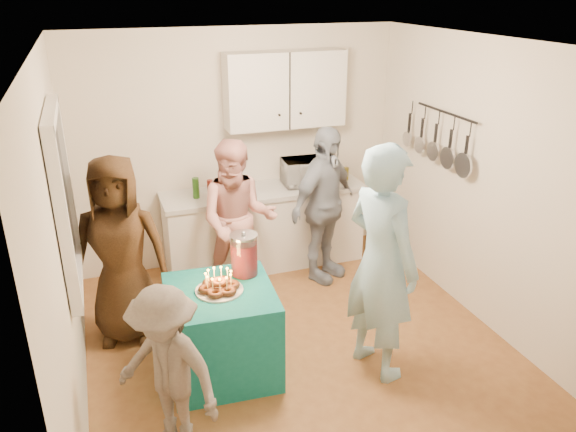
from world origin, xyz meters
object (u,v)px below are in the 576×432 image
object	(u,v)px
counter	(265,229)
punch_jar	(244,256)
man_birthday	(381,263)
woman_back_center	(238,220)
child_near_left	(167,371)
woman_back_left	(120,251)
microwave	(306,172)
party_table	(222,331)
woman_back_right	(324,206)

from	to	relation	value
counter	punch_jar	xyz separation A→B (m)	(-0.65, -1.53, 0.50)
man_birthday	woman_back_center	xyz separation A→B (m)	(-0.75, 1.56, -0.16)
counter	woman_back_center	size ratio (longest dim) A/B	1.34
woman_back_center	child_near_left	xyz separation A→B (m)	(-0.99, -1.87, -0.19)
woman_back_left	microwave	bearing A→B (deg)	38.73
party_table	woman_back_right	distance (m)	1.92
party_table	woman_back_left	size ratio (longest dim) A/B	0.50
man_birthday	child_near_left	world-z (taller)	man_birthday
microwave	man_birthday	world-z (taller)	man_birthday
woman_back_left	woman_back_center	world-z (taller)	woman_back_left
microwave	man_birthday	bearing A→B (deg)	-91.46
punch_jar	woman_back_left	size ratio (longest dim) A/B	0.20
party_table	child_near_left	distance (m)	0.89
microwave	party_table	distance (m)	2.33
party_table	woman_back_right	xyz separation A→B (m)	(1.41, 1.22, 0.46)
counter	microwave	world-z (taller)	microwave
counter	woman_back_right	xyz separation A→B (m)	(0.50, -0.52, 0.41)
counter	microwave	bearing A→B (deg)	0.00
counter	woman_back_left	world-z (taller)	woman_back_left
man_birthday	child_near_left	size ratio (longest dim) A/B	1.56
party_table	punch_jar	xyz separation A→B (m)	(0.26, 0.20, 0.55)
party_table	child_near_left	size ratio (longest dim) A/B	0.68
man_birthday	woman_back_left	bearing A→B (deg)	43.05
punch_jar	man_birthday	size ratio (longest dim) A/B	0.17
microwave	punch_jar	distance (m)	1.92
microwave	counter	bearing A→B (deg)	-176.27
counter	woman_back_left	distance (m)	1.91
microwave	punch_jar	bearing A→B (deg)	-123.11
counter	woman_back_left	xyz separation A→B (m)	(-1.60, -0.94, 0.43)
counter	child_near_left	xyz separation A→B (m)	(-1.43, -2.41, 0.20)
child_near_left	man_birthday	bearing A→B (deg)	56.85
party_table	child_near_left	world-z (taller)	child_near_left
woman_back_center	woman_back_right	xyz separation A→B (m)	(0.94, 0.03, 0.02)
man_birthday	woman_back_left	xyz separation A→B (m)	(-1.91, 1.16, -0.12)
punch_jar	woman_back_center	distance (m)	1.01
punch_jar	child_near_left	world-z (taller)	child_near_left
woman_back_left	child_near_left	xyz separation A→B (m)	(0.17, -1.47, -0.23)
woman_back_center	child_near_left	world-z (taller)	woman_back_center
party_table	woman_back_center	bearing A→B (deg)	68.47
microwave	party_table	bearing A→B (deg)	-125.41
counter	party_table	world-z (taller)	counter
counter	child_near_left	distance (m)	2.81
punch_jar	woman_back_right	bearing A→B (deg)	41.52
microwave	woman_back_center	world-z (taller)	woman_back_center
microwave	woman_back_left	xyz separation A→B (m)	(-2.10, -0.94, -0.20)
child_near_left	punch_jar	bearing A→B (deg)	95.23
party_table	woman_back_left	xyz separation A→B (m)	(-0.69, 0.79, 0.48)
microwave	child_near_left	bearing A→B (deg)	-124.93
man_birthday	woman_back_center	distance (m)	1.74
microwave	woman_back_center	size ratio (longest dim) A/B	0.32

